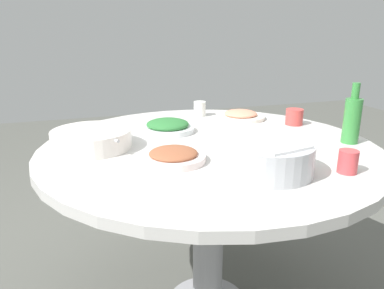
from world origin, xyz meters
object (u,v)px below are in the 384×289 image
at_px(round_dining_table, 209,171).
at_px(dish_stirfry, 173,156).
at_px(tea_cup_far, 200,109).
at_px(tea_cup_side, 348,162).
at_px(dish_shrimp, 241,115).
at_px(green_bottle, 352,119).
at_px(soup_bowl, 92,140).
at_px(dish_greens, 168,126).
at_px(tea_cup_near, 294,117).
at_px(rice_bowl, 270,158).

relative_size(round_dining_table, dish_stirfry, 5.89).
relative_size(tea_cup_far, tea_cup_side, 1.03).
relative_size(dish_shrimp, green_bottle, 1.02).
distance_m(soup_bowl, tea_cup_side, 0.90).
relative_size(round_dining_table, dish_greens, 5.63).
height_order(soup_bowl, tea_cup_near, tea_cup_near).
height_order(dish_greens, green_bottle, green_bottle).
bearing_deg(tea_cup_side, dish_shrimp, 90.71).
height_order(soup_bowl, tea_cup_far, tea_cup_far).
distance_m(dish_stirfry, tea_cup_far, 0.69).
height_order(dish_shrimp, green_bottle, green_bottle).
bearing_deg(tea_cup_far, dish_shrimp, -34.25).
xyz_separation_m(round_dining_table, dish_shrimp, (0.30, 0.36, 0.13)).
height_order(round_dining_table, tea_cup_side, tea_cup_side).
xyz_separation_m(rice_bowl, tea_cup_near, (0.41, 0.51, -0.01)).
xyz_separation_m(round_dining_table, dish_stirfry, (-0.18, -0.14, 0.13)).
bearing_deg(tea_cup_near, dish_greens, 174.34).
bearing_deg(soup_bowl, dish_stirfry, -43.11).
xyz_separation_m(round_dining_table, green_bottle, (0.54, -0.14, 0.21)).
bearing_deg(rice_bowl, dish_stirfry, 143.40).
height_order(green_bottle, tea_cup_side, green_bottle).
relative_size(dish_shrimp, tea_cup_far, 3.23).
bearing_deg(tea_cup_far, dish_greens, -133.24).
bearing_deg(tea_cup_far, tea_cup_near, -40.15).
relative_size(round_dining_table, tea_cup_near, 16.34).
relative_size(round_dining_table, tea_cup_far, 17.44).
bearing_deg(tea_cup_side, rice_bowl, 162.49).
bearing_deg(dish_greens, dish_shrimp, 17.42).
relative_size(round_dining_table, rice_bowl, 4.82).
height_order(round_dining_table, soup_bowl, soup_bowl).
bearing_deg(green_bottle, tea_cup_near, 99.05).
xyz_separation_m(soup_bowl, dish_greens, (0.33, 0.14, -0.01)).
relative_size(dish_stirfry, green_bottle, 0.94).
height_order(rice_bowl, dish_stirfry, rice_bowl).
height_order(round_dining_table, tea_cup_near, tea_cup_near).
height_order(rice_bowl, dish_greens, rice_bowl).
bearing_deg(dish_stirfry, tea_cup_far, 63.67).
distance_m(round_dining_table, tea_cup_near, 0.54).
distance_m(dish_greens, dish_stirfry, 0.38).
relative_size(tea_cup_near, tea_cup_far, 1.07).
bearing_deg(tea_cup_near, rice_bowl, -129.02).
xyz_separation_m(round_dining_table, dish_greens, (-0.11, 0.23, 0.14)).
bearing_deg(round_dining_table, rice_bowl, -77.28).
height_order(green_bottle, tea_cup_near, green_bottle).
distance_m(dish_greens, green_bottle, 0.75).
height_order(round_dining_table, tea_cup_far, tea_cup_far).
bearing_deg(soup_bowl, tea_cup_far, 34.37).
distance_m(round_dining_table, dish_stirfry, 0.27).
distance_m(green_bottle, tea_cup_side, 0.35).
xyz_separation_m(soup_bowl, tea_cup_near, (0.92, 0.08, 0.00)).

